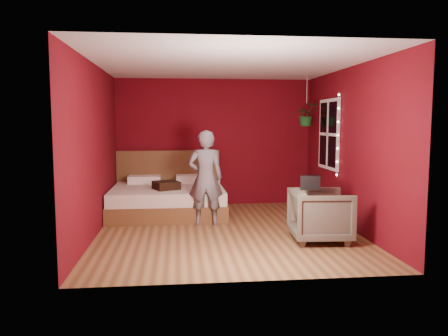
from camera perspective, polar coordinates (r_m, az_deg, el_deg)
floor at (r=7.02m, az=0.30°, el=-8.16°), size 4.50×4.50×0.00m
room_walls at (r=6.81m, az=0.31°, el=5.68°), size 4.04×4.54×2.62m
window at (r=8.14m, az=13.51°, el=4.30°), size 0.05×0.97×1.27m
fairy_lights at (r=7.64m, az=14.65°, el=4.17°), size 0.04×0.04×1.45m
bed at (r=8.30m, az=-7.33°, el=-3.90°), size 2.08×1.77×1.14m
person at (r=7.28m, az=-2.44°, el=-1.29°), size 0.60×0.41×1.59m
armchair at (r=6.49m, az=12.49°, el=-6.05°), size 0.88×0.86×0.76m
handbag at (r=6.37m, az=11.20°, el=-1.88°), size 0.31×0.21×0.20m
throw_pillow at (r=7.90m, az=-7.55°, el=-2.25°), size 0.53×0.53×0.14m
hanging_plant at (r=8.66m, az=10.72°, el=6.84°), size 0.44×0.39×0.96m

